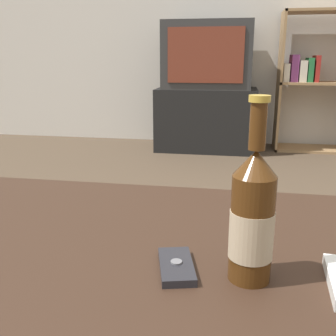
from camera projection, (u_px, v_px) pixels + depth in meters
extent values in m
cube|color=#332116|center=(102.00, 266.00, 0.74)|extent=(1.03, 0.86, 0.04)
cylinder|color=black|center=(4.00, 251.00, 1.22)|extent=(0.07, 0.07, 0.36)
cylinder|color=black|center=(310.00, 278.00, 1.07)|extent=(0.07, 0.07, 0.36)
cube|color=black|center=(206.00, 119.00, 3.34)|extent=(0.82, 0.49, 0.51)
cube|color=#2D2D2D|center=(208.00, 55.00, 3.20)|extent=(0.70, 0.48, 0.53)
cube|color=maroon|center=(205.00, 55.00, 2.97)|extent=(0.58, 0.01, 0.41)
cube|color=#99754C|center=(279.00, 83.00, 3.26)|extent=(0.02, 0.30, 1.12)
cube|color=#99754C|center=(308.00, 148.00, 3.36)|extent=(0.58, 0.30, 0.02)
cube|color=#99754C|center=(315.00, 83.00, 3.21)|extent=(0.58, 0.30, 0.02)
cube|color=#99754C|center=(322.00, 11.00, 3.06)|extent=(0.58, 0.30, 0.02)
cube|color=beige|center=(285.00, 73.00, 3.23)|extent=(0.05, 0.21, 0.14)
cube|color=#7F3875|center=(294.00, 68.00, 3.21)|extent=(0.06, 0.21, 0.21)
cube|color=beige|center=(302.00, 71.00, 3.21)|extent=(0.06, 0.21, 0.17)
cube|color=#236B38|center=(309.00, 70.00, 3.19)|extent=(0.04, 0.21, 0.19)
cube|color=maroon|center=(316.00, 69.00, 3.18)|extent=(0.03, 0.21, 0.21)
cylinder|color=#47280F|center=(252.00, 229.00, 0.64)|extent=(0.07, 0.07, 0.18)
cylinder|color=tan|center=(251.00, 234.00, 0.64)|extent=(0.07, 0.07, 0.08)
cone|color=#47280F|center=(256.00, 163.00, 0.61)|extent=(0.07, 0.07, 0.04)
cylinder|color=#47280F|center=(258.00, 126.00, 0.59)|extent=(0.03, 0.03, 0.07)
cylinder|color=#B79333|center=(260.00, 99.00, 0.58)|extent=(0.03, 0.03, 0.01)
cube|color=#232328|center=(176.00, 266.00, 0.68)|extent=(0.08, 0.13, 0.01)
cylinder|color=slate|center=(176.00, 262.00, 0.68)|extent=(0.02, 0.02, 0.00)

